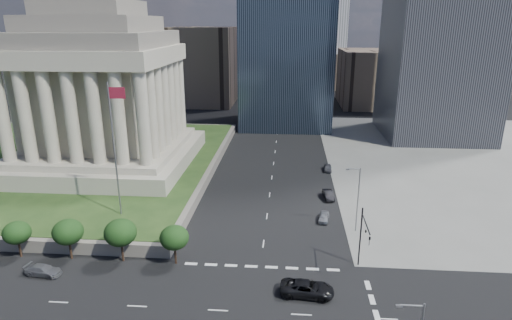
# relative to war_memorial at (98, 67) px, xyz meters

# --- Properties ---
(ground) EXTENTS (500.00, 500.00, 0.00)m
(ground) POSITION_rel_war_memorial_xyz_m (34.00, 52.00, -21.40)
(ground) COLOR black
(ground) RESTS_ON ground
(sidewalk_ne) EXTENTS (68.00, 90.00, 0.03)m
(sidewalk_ne) POSITION_rel_war_memorial_xyz_m (80.00, 12.00, -21.38)
(sidewalk_ne) COLOR slate
(sidewalk_ne) RESTS_ON ground
(plaza_terrace) EXTENTS (66.00, 70.00, 1.80)m
(plaza_terrace) POSITION_rel_war_memorial_xyz_m (-11.00, 2.00, -20.50)
(plaza_terrace) COLOR slate
(plaza_terrace) RESTS_ON ground
(plaza_lawn) EXTENTS (64.00, 68.00, 0.10)m
(plaza_lawn) POSITION_rel_war_memorial_xyz_m (-11.00, 2.00, -19.55)
(plaza_lawn) COLOR #213A17
(plaza_lawn) RESTS_ON plaza_terrace
(war_memorial) EXTENTS (34.00, 34.00, 39.00)m
(war_memorial) POSITION_rel_war_memorial_xyz_m (0.00, 0.00, 0.00)
(war_memorial) COLOR #A59B8B
(war_memorial) RESTS_ON plaza_lawn
(flagpole) EXTENTS (2.52, 0.24, 20.00)m
(flagpole) POSITION_rel_war_memorial_xyz_m (12.17, -24.00, -8.29)
(flagpole) COLOR slate
(flagpole) RESTS_ON plaza_lawn
(midrise_glass) EXTENTS (26.00, 26.00, 60.00)m
(midrise_glass) POSITION_rel_war_memorial_xyz_m (36.00, 47.00, 8.60)
(midrise_glass) COLOR black
(midrise_glass) RESTS_ON ground
(building_filler_ne) EXTENTS (20.00, 30.00, 20.00)m
(building_filler_ne) POSITION_rel_war_memorial_xyz_m (66.00, 82.00, -11.40)
(building_filler_ne) COLOR #4E3E36
(building_filler_ne) RESTS_ON ground
(building_filler_nw) EXTENTS (24.00, 30.00, 28.00)m
(building_filler_nw) POSITION_rel_war_memorial_xyz_m (4.00, 82.00, -7.40)
(building_filler_nw) COLOR #4E3E36
(building_filler_nw) RESTS_ON ground
(traffic_signal_ne) EXTENTS (0.30, 5.74, 8.00)m
(traffic_signal_ne) POSITION_rel_war_memorial_xyz_m (46.50, -34.30, -16.15)
(traffic_signal_ne) COLOR black
(traffic_signal_ne) RESTS_ON ground
(street_lamp_north) EXTENTS (2.13, 0.22, 10.00)m
(street_lamp_north) POSITION_rel_war_memorial_xyz_m (47.33, -23.00, -15.74)
(street_lamp_north) COLOR slate
(street_lamp_north) RESTS_ON ground
(pickup_truck) EXTENTS (3.29, 6.35, 1.71)m
(pickup_truck) POSITION_rel_war_memorial_xyz_m (39.70, -39.47, -20.54)
(pickup_truck) COLOR black
(pickup_truck) RESTS_ON ground
(suv_grey) EXTENTS (2.31, 4.69, 1.31)m
(suv_grey) POSITION_rel_war_memorial_xyz_m (7.41, -37.94, -20.74)
(suv_grey) COLOR #57595E
(suv_grey) RESTS_ON ground
(parked_sedan_near) EXTENTS (2.08, 3.93, 1.27)m
(parked_sedan_near) POSITION_rel_war_memorial_xyz_m (43.00, -19.91, -20.76)
(parked_sedan_near) COLOR #92949A
(parked_sedan_near) RESTS_ON ground
(parked_sedan_mid) EXTENTS (4.47, 2.01, 1.42)m
(parked_sedan_mid) POSITION_rel_war_memorial_xyz_m (44.41, -10.91, -20.69)
(parked_sedan_mid) COLOR black
(parked_sedan_mid) RESTS_ON ground
(parked_sedan_far) EXTENTS (1.81, 4.00, 1.33)m
(parked_sedan_far) POSITION_rel_war_memorial_xyz_m (45.50, 3.99, -20.73)
(parked_sedan_far) COLOR #505157
(parked_sedan_far) RESTS_ON ground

